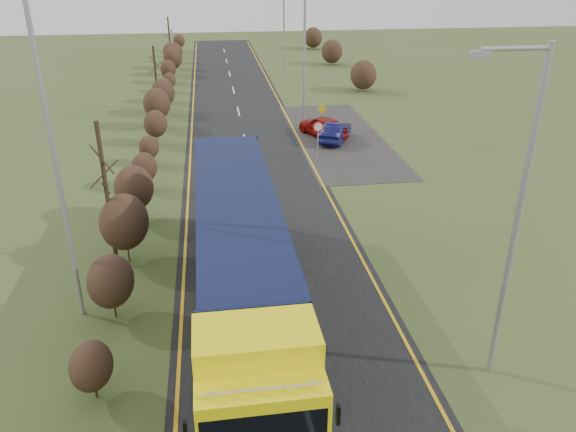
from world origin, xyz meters
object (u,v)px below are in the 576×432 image
(streetlight_near, at_px, (515,211))
(car_blue_sedan, at_px, (335,132))
(lorry, at_px, (241,263))
(car_red_hatchback, at_px, (323,126))
(speed_sign, at_px, (318,133))

(streetlight_near, bearing_deg, car_blue_sedan, 88.92)
(lorry, bearing_deg, car_red_hatchback, 71.28)
(lorry, bearing_deg, car_blue_sedan, 68.75)
(car_red_hatchback, distance_m, speed_sign, 5.05)
(car_blue_sedan, distance_m, speed_sign, 4.22)
(lorry, xyz_separation_m, car_blue_sedan, (7.69, 20.42, -1.91))
(car_red_hatchback, xyz_separation_m, car_blue_sedan, (0.63, -1.17, -0.07))
(lorry, height_order, car_red_hatchback, lorry)
(streetlight_near, bearing_deg, car_red_hatchback, 90.42)
(streetlight_near, height_order, speed_sign, streetlight_near)
(car_red_hatchback, bearing_deg, streetlight_near, 66.64)
(car_red_hatchback, bearing_deg, speed_sign, 51.17)
(lorry, relative_size, car_red_hatchback, 3.83)
(car_blue_sedan, relative_size, speed_sign, 1.63)
(speed_sign, bearing_deg, lorry, -108.97)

